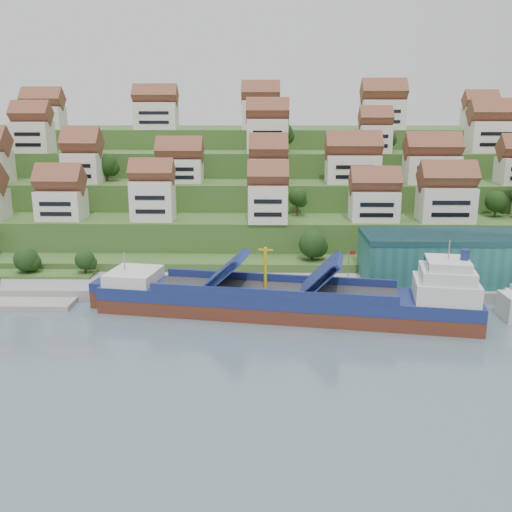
{
  "coord_description": "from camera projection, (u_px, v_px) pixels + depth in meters",
  "views": [
    {
      "loc": [
        1.91,
        -98.57,
        36.53
      ],
      "look_at": [
        -0.32,
        14.0,
        8.0
      ],
      "focal_mm": 40.0,
      "sensor_mm": 36.0,
      "label": 1
    }
  ],
  "objects": [
    {
      "name": "ground",
      "position": [
        256.0,
        317.0,
        104.54
      ],
      "size": [
        300.0,
        300.0,
        0.0
      ],
      "primitive_type": "plane",
      "color": "slate",
      "rests_on": "ground"
    },
    {
      "name": "quay",
      "position": [
        354.0,
        287.0,
        118.43
      ],
      "size": [
        180.0,
        14.0,
        2.2
      ],
      "primitive_type": "cube",
      "color": "gray",
      "rests_on": "ground"
    },
    {
      "name": "hillside",
      "position": [
        262.0,
        187.0,
        202.29
      ],
      "size": [
        260.0,
        128.0,
        31.0
      ],
      "color": "#2D4C1E",
      "rests_on": "ground"
    },
    {
      "name": "hillside_village",
      "position": [
        270.0,
        158.0,
        156.84
      ],
      "size": [
        158.34,
        65.21,
        29.21
      ],
      "color": "silver",
      "rests_on": "ground"
    },
    {
      "name": "hillside_trees",
      "position": [
        245.0,
        186.0,
        146.49
      ],
      "size": [
        142.68,
        62.06,
        30.59
      ],
      "color": "#1A3913",
      "rests_on": "ground"
    },
    {
      "name": "warehouse",
      "position": [
        508.0,
        257.0,
        118.25
      ],
      "size": [
        60.0,
        15.0,
        10.0
      ],
      "primitive_type": "cube",
      "color": "#24625D",
      "rests_on": "quay"
    },
    {
      "name": "flagpole",
      "position": [
        349.0,
        267.0,
        112.2
      ],
      "size": [
        1.28,
        0.16,
        8.0
      ],
      "color": "gray",
      "rests_on": "quay"
    },
    {
      "name": "cargo_ship",
      "position": [
        295.0,
        301.0,
        104.28
      ],
      "size": [
        69.58,
        21.72,
        15.13
      ],
      "rotation": [
        0.0,
        0.0,
        -0.16
      ],
      "color": "#522519",
      "rests_on": "ground"
    }
  ]
}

